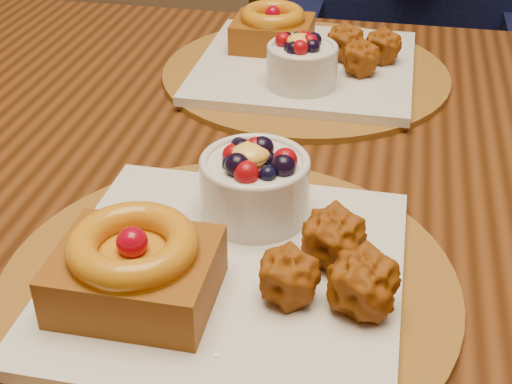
% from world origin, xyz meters
% --- Properties ---
extents(dining_table, '(1.60, 0.90, 0.76)m').
position_xyz_m(dining_table, '(0.00, -0.02, 0.68)').
color(dining_table, '#341909').
rests_on(dining_table, ground).
extents(place_setting_near, '(0.38, 0.38, 0.09)m').
position_xyz_m(place_setting_near, '(-0.00, -0.24, 0.78)').
color(place_setting_near, brown).
rests_on(place_setting_near, dining_table).
extents(place_setting_far, '(0.38, 0.38, 0.08)m').
position_xyz_m(place_setting_far, '(-0.00, 0.19, 0.78)').
color(place_setting_far, brown).
rests_on(place_setting_far, dining_table).
extents(chair_far, '(0.50, 0.50, 0.81)m').
position_xyz_m(chair_far, '(-0.00, 0.85, 0.45)').
color(chair_far, black).
rests_on(chair_far, ground).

